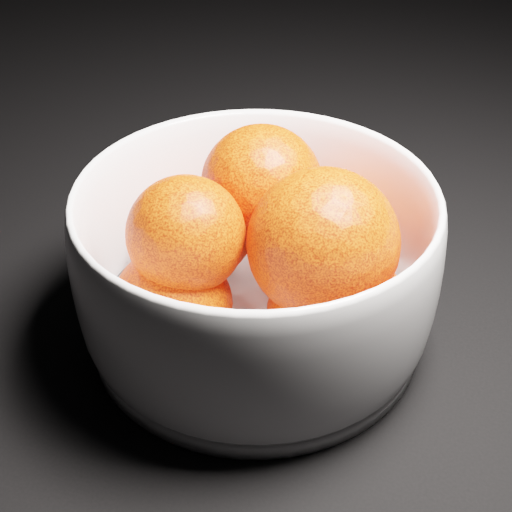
% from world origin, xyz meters
% --- Properties ---
extents(bowl, '(0.24, 0.24, 0.12)m').
position_xyz_m(bowl, '(-0.25, -0.25, 0.06)').
color(bowl, white).
rests_on(bowl, ground).
extents(orange_pile, '(0.20, 0.19, 0.14)m').
position_xyz_m(orange_pile, '(-0.24, -0.25, 0.07)').
color(orange_pile, '#FF340B').
rests_on(orange_pile, bowl).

